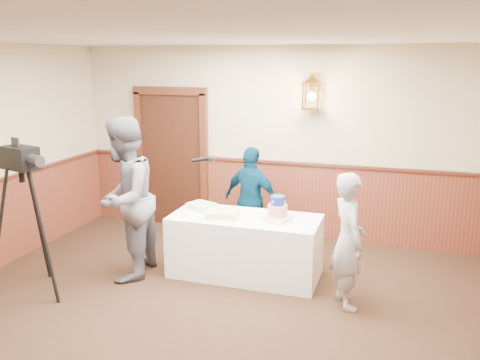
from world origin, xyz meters
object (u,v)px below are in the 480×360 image
object	(u,v)px
tiered_cake	(278,211)
assistant_p	(252,200)
tv_camera_rig	(27,229)
interviewer	(125,199)
baker	(348,241)
sheet_cake_yellow	(223,214)
display_table	(245,246)
sheet_cake_green	(201,206)

from	to	relation	value
tiered_cake	assistant_p	world-z (taller)	assistant_p
tv_camera_rig	tiered_cake	bearing A→B (deg)	40.43
interviewer	tv_camera_rig	distance (m)	1.11
baker	sheet_cake_yellow	bearing A→B (deg)	51.09
sheet_cake_yellow	display_table	bearing A→B (deg)	20.13
tiered_cake	sheet_cake_green	bearing A→B (deg)	171.05
display_table	tv_camera_rig	xyz separation A→B (m)	(-2.15, -1.22, 0.38)
display_table	sheet_cake_yellow	world-z (taller)	sheet_cake_yellow
display_table	sheet_cake_green	distance (m)	0.76
tiered_cake	sheet_cake_green	distance (m)	1.04
display_table	tv_camera_rig	size ratio (longest dim) A/B	1.06
sheet_cake_yellow	tv_camera_rig	size ratio (longest dim) A/B	0.22
sheet_cake_yellow	interviewer	size ratio (longest dim) A/B	0.19
display_table	tiered_cake	size ratio (longest dim) A/B	5.05
sheet_cake_green	tv_camera_rig	distance (m)	2.05
baker	tv_camera_rig	distance (m)	3.52
sheet_cake_yellow	interviewer	distance (m)	1.18
display_table	sheet_cake_yellow	size ratio (longest dim) A/B	4.79
sheet_cake_yellow	interviewer	world-z (taller)	interviewer
tiered_cake	baker	world-z (taller)	baker
interviewer	assistant_p	distance (m)	1.78
display_table	tv_camera_rig	world-z (taller)	tv_camera_rig
sheet_cake_yellow	baker	distance (m)	1.56
tiered_cake	assistant_p	bearing A→B (deg)	123.90
display_table	assistant_p	world-z (taller)	assistant_p
sheet_cake_yellow	baker	bearing A→B (deg)	-12.30
interviewer	assistant_p	xyz separation A→B (m)	(1.20, 1.29, -0.25)
display_table	sheet_cake_green	bearing A→B (deg)	167.41
tiered_cake	tv_camera_rig	distance (m)	2.83
interviewer	sheet_cake_yellow	bearing A→B (deg)	103.00
sheet_cake_green	tv_camera_rig	bearing A→B (deg)	-138.47
tiered_cake	baker	bearing A→B (deg)	-24.88
sheet_cake_yellow	tv_camera_rig	distance (m)	2.21
sheet_cake_yellow	assistant_p	bearing A→B (deg)	84.19
display_table	tiered_cake	xyz separation A→B (m)	(0.41, -0.02, 0.49)
tiered_cake	baker	distance (m)	0.96
display_table	interviewer	distance (m)	1.56
baker	interviewer	bearing A→B (deg)	64.44
display_table	baker	world-z (taller)	baker
interviewer	baker	xyz separation A→B (m)	(2.63, 0.05, -0.24)
sheet_cake_green	interviewer	xyz separation A→B (m)	(-0.73, -0.61, 0.19)
display_table	interviewer	size ratio (longest dim) A/B	0.92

